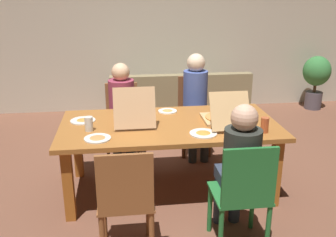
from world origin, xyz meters
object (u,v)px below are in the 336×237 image
Objects in this scene: plate_1 at (83,120)px; drinking_glass_0 at (89,124)px; chair_3 at (126,200)px; plate_0 at (203,133)px; person_1 at (196,98)px; person_2 at (122,104)px; couch at (179,102)px; chair_2 at (122,115)px; pizza_box_0 at (134,116)px; drinking_glass_1 at (265,125)px; dining_table at (169,132)px; chair_1 at (193,113)px; person_0 at (239,163)px; chair_0 at (243,193)px; potted_plant at (316,76)px; plate_2 at (168,111)px; plate_3 at (97,138)px; pizza_box_1 at (223,117)px.

drinking_glass_0 is at bearing -73.74° from plate_1.
chair_3 is 1.02m from plate_0.
person_1 is 1.08× the size of person_2.
plate_1 is 2.42m from couch.
chair_2 is 1.65× the size of pizza_box_0.
drinking_glass_1 is at bearing -81.02° from couch.
drinking_glass_1 is at bearing -8.62° from drinking_glass_0.
chair_1 is at bearing 65.94° from dining_table.
person_0 is 1.96m from person_2.
person_2 is 1.03m from drinking_glass_0.
chair_0 is 0.98× the size of chair_1.
chair_3 reaches higher than chair_2.
person_2 is 1.88m from chair_3.
chair_3 is 1.73× the size of pizza_box_0.
potted_plant is (3.68, 2.29, -0.17)m from plate_1.
chair_0 is at bearing -124.57° from potted_plant.
chair_3 is 6.47× the size of drinking_glass_1.
plate_1 is (-1.28, 1.04, 0.05)m from person_0.
plate_2 is at bearing -102.71° from couch.
plate_3 is at bearing 108.35° from chair_3.
person_2 is at bearing 178.04° from person_1.
couch is at bearing 69.47° from pizza_box_0.
plate_2 is (-0.41, -0.60, 0.24)m from chair_1.
person_2 reaches higher than chair_3.
drinking_glass_1 is at bearing -21.04° from pizza_box_0.
person_1 is 0.87m from pizza_box_1.
drinking_glass_1 is 0.16× the size of potted_plant.
plate_1 is 4.34m from potted_plant.
chair_2 is 2.03m from chair_3.
pizza_box_1 is 0.45m from drinking_glass_1.
chair_2 is at bearing 113.47° from chair_0.
pizza_box_0 is (0.12, -0.92, 0.29)m from chair_2.
plate_0 is (0.72, -1.35, 0.24)m from chair_2.
person_2 is at bearing 60.73° from plate_1.
couch is (0.89, 1.15, -0.21)m from chair_2.
drinking_glass_1 is at bearing -46.77° from pizza_box_1.
pizza_box_1 is (0.10, -1.00, 0.28)m from chair_1.
chair_3 is 0.44× the size of couch.
drinking_glass_1 is at bearing -2.60° from plate_0.
dining_table is 0.76m from plate_3.
drinking_glass_0 is at bearing 171.38° from drinking_glass_1.
person_1 reaches higher than chair_3.
person_0 is 1.25m from pizza_box_0.
pizza_box_1 reaches higher than drinking_glass_0.
chair_3 is at bearing -105.68° from couch.
dining_table is 2.33× the size of potted_plant.
chair_3 reaches higher than dining_table.
plate_1 and plate_2 have the same top height.
pizza_box_1 is 3.40m from potted_plant.
chair_2 is at bearing 176.84° from chair_1.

